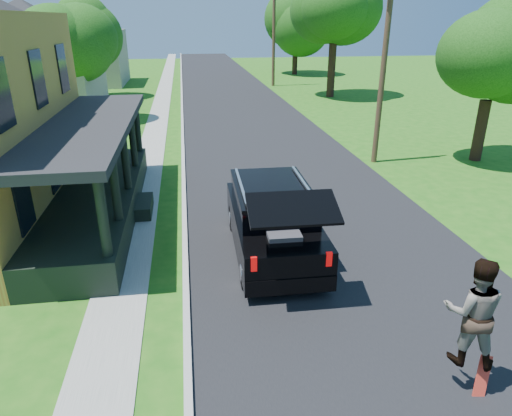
{
  "coord_description": "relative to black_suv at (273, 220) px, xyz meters",
  "views": [
    {
      "loc": [
        -3.81,
        -8.42,
        6.02
      ],
      "look_at": [
        -2.05,
        3.0,
        1.2
      ],
      "focal_mm": 32.0,
      "sensor_mm": 36.0,
      "label": 1
    }
  ],
  "objects": [
    {
      "name": "ground",
      "position": [
        1.65,
        -2.61,
        -0.97
      ],
      "size": [
        140.0,
        140.0,
        0.0
      ],
      "primitive_type": "plane",
      "color": "#1D6113",
      "rests_on": "ground"
    },
    {
      "name": "street",
      "position": [
        1.65,
        17.39,
        -0.97
      ],
      "size": [
        8.0,
        120.0,
        0.02
      ],
      "primitive_type": "cube",
      "color": "black",
      "rests_on": "ground"
    },
    {
      "name": "curb",
      "position": [
        -2.4,
        17.39,
        -0.97
      ],
      "size": [
        0.15,
        120.0,
        0.12
      ],
      "primitive_type": "cube",
      "color": "#AEAEA8",
      "rests_on": "ground"
    },
    {
      "name": "sidewalk",
      "position": [
        -3.95,
        17.39,
        -0.97
      ],
      "size": [
        1.3,
        120.0,
        0.03
      ],
      "primitive_type": "cube",
      "color": "gray",
      "rests_on": "ground"
    },
    {
      "name": "front_walk",
      "position": [
        -7.85,
        3.39,
        -0.97
      ],
      "size": [
        6.5,
        1.2,
        0.03
      ],
      "primitive_type": "cube",
      "color": "gray",
      "rests_on": "ground"
    },
    {
      "name": "neighbor_house_mid",
      "position": [
        -11.85,
        21.39,
        3.22
      ],
      "size": [
        12.78,
        12.78,
        8.3
      ],
      "color": "#9E988C",
      "rests_on": "ground"
    },
    {
      "name": "neighbor_house_far",
      "position": [
        -11.85,
        37.39,
        3.22
      ],
      "size": [
        12.78,
        12.78,
        8.3
      ],
      "color": "#9E988C",
      "rests_on": "ground"
    },
    {
      "name": "black_suv",
      "position": [
        0.0,
        0.0,
        0.0
      ],
      "size": [
        2.2,
        5.5,
        2.54
      ],
      "rotation": [
        0.0,
        0.0,
        -0.02
      ],
      "color": "black",
      "rests_on": "ground"
    },
    {
      "name": "skateboarder",
      "position": [
        2.34,
        -5.37,
        0.57
      ],
      "size": [
        1.17,
        1.07,
        1.96
      ],
      "rotation": [
        0.0,
        0.0,
        2.73
      ],
      "color": "black",
      "rests_on": "ground"
    },
    {
      "name": "skateboard",
      "position": [
        2.6,
        -5.61,
        -0.66
      ],
      "size": [
        0.38,
        0.29,
        0.77
      ],
      "rotation": [
        0.0,
        0.0,
        -0.21
      ],
      "color": "red",
      "rests_on": "ground"
    },
    {
      "name": "tree_left_mid",
      "position": [
        -8.87,
        19.09,
        4.14
      ],
      "size": [
        6.15,
        5.84,
        7.64
      ],
      "rotation": [
        0.0,
        0.0,
        0.39
      ],
      "color": "black",
      "rests_on": "ground"
    },
    {
      "name": "tree_left_far",
      "position": [
        -9.4,
        29.04,
        4.49
      ],
      "size": [
        6.42,
        6.16,
        8.11
      ],
      "rotation": [
        0.0,
        0.0,
        0.4
      ],
      "color": "black",
      "rests_on": "ground"
    },
    {
      "name": "tree_right_near",
      "position": [
        10.81,
        7.41,
        3.7
      ],
      "size": [
        6.12,
        5.87,
        7.28
      ],
      "rotation": [
        0.0,
        0.0,
        0.33
      ],
      "color": "black",
      "rests_on": "ground"
    },
    {
      "name": "tree_right_mid",
      "position": [
        9.72,
        26.11,
        5.66
      ],
      "size": [
        6.68,
        6.41,
        9.89
      ],
      "rotation": [
        0.0,
        0.0,
        0.11
      ],
      "color": "black",
      "rests_on": "ground"
    },
    {
      "name": "tree_right_far",
      "position": [
        10.57,
        42.54,
        4.98
      ],
      "size": [
        6.84,
        6.61,
        9.27
      ],
      "rotation": [
        0.0,
        0.0,
        0.13
      ],
      "color": "black",
      "rests_on": "ground"
    },
    {
      "name": "utility_pole_near",
      "position": [
        6.15,
        7.82,
        3.41
      ],
      "size": [
        1.49,
        0.44,
        8.5
      ],
      "rotation": [
        0.0,
        0.0,
        0.22
      ],
      "color": "#453420",
      "rests_on": "ground"
    },
    {
      "name": "utility_pole_far",
      "position": [
        6.33,
        33.31,
        4.82
      ],
      "size": [
        1.77,
        0.3,
        11.27
      ],
      "rotation": [
        0.0,
        0.0,
        -0.06
      ],
      "color": "#453420",
      "rests_on": "ground"
    }
  ]
}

